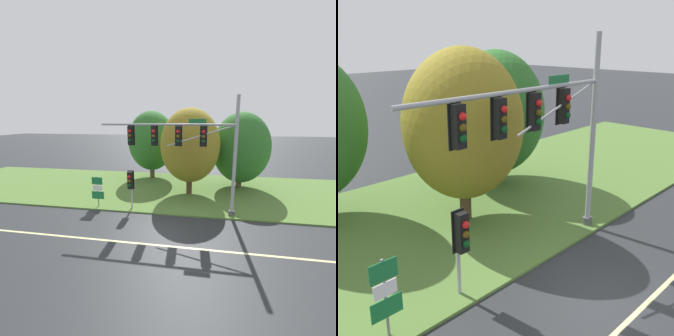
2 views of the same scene
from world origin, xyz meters
TOP-DOWN VIEW (x-y plane):
  - ground_plane at (0.00, 0.00)m, footprint 160.00×160.00m
  - lane_stripe at (0.00, -1.20)m, footprint 36.00×0.16m
  - grass_verge at (0.00, 8.25)m, footprint 48.00×11.50m
  - traffic_signal_mast at (1.22, 3.06)m, footprint 9.01×0.49m
  - pedestrian_signal_near_kerb at (-2.75, 2.98)m, footprint 0.46×0.55m
  - route_sign_post at (-5.28, 3.03)m, footprint 0.92×0.08m
  - tree_left_of_mast at (1.02, 7.14)m, footprint 4.90×4.90m
  - tree_behind_signpost at (5.45, 9.71)m, footprint 5.10×5.10m

SIDE VIEW (x-z plane):
  - ground_plane at x=0.00m, z-range 0.00..0.00m
  - lane_stripe at x=0.00m, z-range 0.00..0.01m
  - grass_verge at x=0.00m, z-range 0.00..0.10m
  - route_sign_post at x=-5.28m, z-range 0.26..2.50m
  - pedestrian_signal_near_kerb at x=-2.75m, z-range 0.68..3.45m
  - tree_behind_signpost at x=5.45m, z-range 0.35..7.25m
  - tree_left_of_mast at x=1.02m, z-range 0.62..7.79m
  - traffic_signal_mast at x=1.22m, z-range 0.98..8.66m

